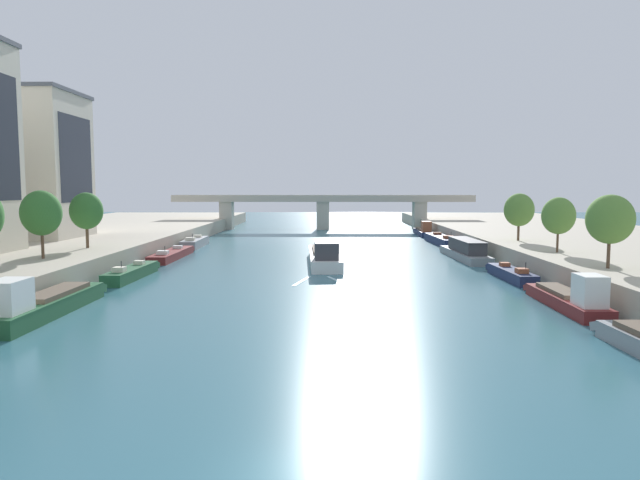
{
  "coord_description": "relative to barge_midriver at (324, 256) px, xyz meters",
  "views": [
    {
      "loc": [
        0.86,
        -18.06,
        9.46
      ],
      "look_at": [
        0.0,
        54.75,
        2.71
      ],
      "focal_mm": 31.94,
      "sensor_mm": 36.0,
      "label": 1
    }
  ],
  "objects": [
    {
      "name": "moored_boat_left_far",
      "position": [
        -20.48,
        -29.12,
        0.02
      ],
      "size": [
        2.89,
        15.4,
        3.46
      ],
      "color": "#235633",
      "rests_on": "ground"
    },
    {
      "name": "moored_boat_left_end",
      "position": [
        -20.72,
        20.07,
        -0.31
      ],
      "size": [
        2.72,
        12.08,
        2.42
      ],
      "color": "gray",
      "rests_on": "ground"
    },
    {
      "name": "moored_boat_left_downstream",
      "position": [
        -20.02,
        -11.4,
        -0.38
      ],
      "size": [
        2.35,
        12.09,
        2.28
      ],
      "color": "#235633",
      "rests_on": "ground"
    },
    {
      "name": "quay_left",
      "position": [
        -40.33,
        3.24,
        0.25
      ],
      "size": [
        36.0,
        170.0,
        2.5
      ],
      "primitive_type": "cube",
      "color": "#B2A893",
      "rests_on": "ground"
    },
    {
      "name": "barge_midriver",
      "position": [
        0.0,
        0.0,
        0.0
      ],
      "size": [
        4.45,
        19.64,
        3.28
      ],
      "color": "silver",
      "rests_on": "ground"
    },
    {
      "name": "moored_boat_left_gap_after",
      "position": [
        -20.43,
        5.48,
        -0.47
      ],
      "size": [
        2.64,
        15.01,
        2.11
      ],
      "color": "maroon",
      "rests_on": "ground"
    },
    {
      "name": "moored_boat_right_midway",
      "position": [
        19.37,
        42.19,
        -0.13
      ],
      "size": [
        2.55,
        13.53,
        3.01
      ],
      "color": "#1E284C",
      "rests_on": "ground"
    },
    {
      "name": "moored_boat_right_upstream",
      "position": [
        19.46,
        24.98,
        -0.31
      ],
      "size": [
        3.21,
        16.2,
        2.44
      ],
      "color": "#1E284C",
      "rests_on": "ground"
    },
    {
      "name": "building_left_corner",
      "position": [
        -41.57,
        8.8,
        11.59
      ],
      "size": [
        15.05,
        12.72,
        20.14
      ],
      "color": "beige",
      "rests_on": "quay_left"
    },
    {
      "name": "tree_left_far",
      "position": [
        -27.49,
        -14.92,
        5.96
      ],
      "size": [
        3.83,
        3.83,
        6.67
      ],
      "color": "brown",
      "rests_on": "quay_left"
    },
    {
      "name": "tree_right_second",
      "position": [
        24.53,
        -20.98,
        5.73
      ],
      "size": [
        3.94,
        3.94,
        6.35
      ],
      "color": "brown",
      "rests_on": "quay_right"
    },
    {
      "name": "moored_boat_right_second",
      "position": [
        18.61,
        5.01,
        0.12
      ],
      "size": [
        3.5,
        16.41,
        2.68
      ],
      "color": "gray",
      "rests_on": "ground"
    },
    {
      "name": "tree_right_nearest",
      "position": [
        25.37,
        4.59,
        5.53
      ],
      "size": [
        3.84,
        3.84,
        6.18
      ],
      "color": "brown",
      "rests_on": "quay_right"
    },
    {
      "name": "tree_left_distant",
      "position": [
        -27.24,
        -5.09,
        5.76
      ],
      "size": [
        3.69,
        3.69,
        6.38
      ],
      "color": "brown",
      "rests_on": "quay_left"
    },
    {
      "name": "quay_right",
      "position": [
        39.17,
        3.24,
        0.25
      ],
      "size": [
        36.0,
        170.0,
        2.5
      ],
      "primitive_type": "cube",
      "color": "#B2A893",
      "rests_on": "ground"
    },
    {
      "name": "moored_boat_right_lone",
      "position": [
        19.25,
        -11.67,
        -0.41
      ],
      "size": [
        2.23,
        10.89,
        2.21
      ],
      "color": "#1E284C",
      "rests_on": "ground"
    },
    {
      "name": "bridge_far",
      "position": [
        -0.58,
        58.33,
        4.0
      ],
      "size": [
        67.5,
        4.4,
        7.74
      ],
      "color": "#ADA899",
      "rests_on": "ground"
    },
    {
      "name": "tree_right_by_lamp",
      "position": [
        25.04,
        -8.87,
        5.43
      ],
      "size": [
        3.5,
        3.5,
        5.91
      ],
      "color": "brown",
      "rests_on": "quay_right"
    },
    {
      "name": "ground_plane",
      "position": [
        -0.58,
        -51.76,
        -1.0
      ],
      "size": [
        400.0,
        400.0,
        0.0
      ],
      "primitive_type": "plane",
      "color": "#336675"
    },
    {
      "name": "moored_boat_right_near",
      "position": [
        19.13,
        -26.14,
        -0.08
      ],
      "size": [
        2.49,
        12.63,
        3.24
      ],
      "color": "maroon",
      "rests_on": "ground"
    },
    {
      "name": "wake_behind_barge",
      "position": [
        -0.43,
        -12.91,
        -0.99
      ],
      "size": [
        5.59,
        6.03,
        0.03
      ],
      "color": "#A5D1DB",
      "rests_on": "ground"
    }
  ]
}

